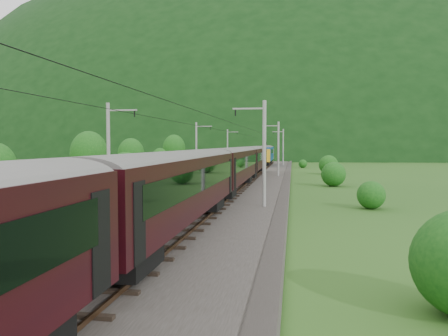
# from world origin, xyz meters

# --- Properties ---
(ground) EXTENTS (600.00, 600.00, 0.00)m
(ground) POSITION_xyz_m (0.00, 0.00, 0.00)
(ground) COLOR #214816
(ground) RESTS_ON ground
(railbed) EXTENTS (14.00, 220.00, 0.30)m
(railbed) POSITION_xyz_m (0.00, 10.00, 0.15)
(railbed) COLOR #38332D
(railbed) RESTS_ON ground
(track_left) EXTENTS (2.40, 220.00, 0.27)m
(track_left) POSITION_xyz_m (-2.40, 10.00, 0.37)
(track_left) COLOR brown
(track_left) RESTS_ON railbed
(track_right) EXTENTS (2.40, 220.00, 0.27)m
(track_right) POSITION_xyz_m (2.40, 10.00, 0.37)
(track_right) COLOR brown
(track_right) RESTS_ON railbed
(catenary_left) EXTENTS (2.54, 192.28, 8.00)m
(catenary_left) POSITION_xyz_m (-6.12, 32.00, 4.50)
(catenary_left) COLOR gray
(catenary_left) RESTS_ON railbed
(catenary_right) EXTENTS (2.54, 192.28, 8.00)m
(catenary_right) POSITION_xyz_m (6.12, 32.00, 4.50)
(catenary_right) COLOR gray
(catenary_right) RESTS_ON railbed
(overhead_wires) EXTENTS (4.83, 198.00, 0.03)m
(overhead_wires) POSITION_xyz_m (0.00, 10.00, 7.10)
(overhead_wires) COLOR black
(overhead_wires) RESTS_ON ground
(mountain_main) EXTENTS (504.00, 360.00, 244.00)m
(mountain_main) POSITION_xyz_m (0.00, 260.00, 0.00)
(mountain_main) COLOR black
(mountain_main) RESTS_ON ground
(mountain_ridge) EXTENTS (336.00, 280.00, 132.00)m
(mountain_ridge) POSITION_xyz_m (-120.00, 300.00, 0.00)
(mountain_ridge) COLOR black
(mountain_ridge) RESTS_ON ground
(train) EXTENTS (2.90, 137.25, 5.04)m
(train) POSITION_xyz_m (2.40, -0.21, 3.45)
(train) COLOR black
(train) RESTS_ON ground
(hazard_post_near) EXTENTS (0.16, 0.16, 1.47)m
(hazard_post_near) POSITION_xyz_m (-0.70, 21.02, 1.04)
(hazard_post_near) COLOR red
(hazard_post_near) RESTS_ON railbed
(hazard_post_far) EXTENTS (0.15, 0.15, 1.36)m
(hazard_post_far) POSITION_xyz_m (0.58, 59.58, 0.98)
(hazard_post_far) COLOR red
(hazard_post_far) RESTS_ON railbed
(signal) EXTENTS (0.24, 0.24, 2.21)m
(signal) POSITION_xyz_m (-3.58, 61.05, 1.60)
(signal) COLOR black
(signal) RESTS_ON railbed
(vegetation_left) EXTENTS (11.79, 143.03, 7.07)m
(vegetation_left) POSITION_xyz_m (-16.08, 13.62, 2.95)
(vegetation_left) COLOR #144B14
(vegetation_left) RESTS_ON ground
(vegetation_right) EXTENTS (7.76, 101.23, 2.86)m
(vegetation_right) POSITION_xyz_m (12.58, 2.03, 1.35)
(vegetation_right) COLOR #144B14
(vegetation_right) RESTS_ON ground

